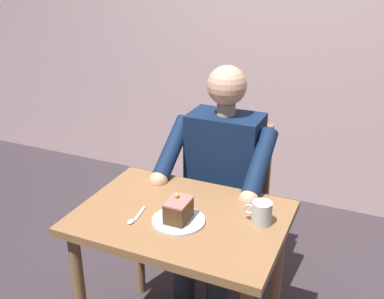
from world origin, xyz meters
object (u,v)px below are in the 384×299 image
(coffee_cup, at_px, (261,213))
(dessert_spoon, at_px, (135,218))
(seated_person, at_px, (219,186))
(dining_table, at_px, (181,237))
(chair, at_px, (229,197))
(cake_slice, at_px, (178,210))

(coffee_cup, bearing_deg, dessert_spoon, 20.01)
(coffee_cup, height_order, dessert_spoon, coffee_cup)
(seated_person, distance_m, dessert_spoon, 0.57)
(coffee_cup, bearing_deg, seated_person, -49.78)
(seated_person, relative_size, dessert_spoon, 8.57)
(dessert_spoon, bearing_deg, dining_table, -145.71)
(dining_table, bearing_deg, dessert_spoon, 34.29)
(coffee_cup, xyz_separation_m, dessert_spoon, (0.47, 0.17, -0.05))
(chair, bearing_deg, dessert_spoon, 77.80)
(chair, bearing_deg, cake_slice, 91.24)
(seated_person, relative_size, cake_slice, 10.45)
(coffee_cup, bearing_deg, chair, -59.93)
(dining_table, xyz_separation_m, coffee_cup, (-0.32, -0.07, 0.16))
(cake_slice, relative_size, coffee_cup, 1.03)
(seated_person, xyz_separation_m, dessert_spoon, (0.16, 0.55, 0.09))
(cake_slice, relative_size, dessert_spoon, 0.82)
(chair, xyz_separation_m, cake_slice, (-0.01, 0.67, 0.29))
(dining_table, bearing_deg, cake_slice, 104.80)
(cake_slice, height_order, coffee_cup, cake_slice)
(cake_slice, xyz_separation_m, dessert_spoon, (0.17, 0.05, -0.05))
(dining_table, relative_size, coffee_cup, 7.43)
(dining_table, height_order, cake_slice, cake_slice)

